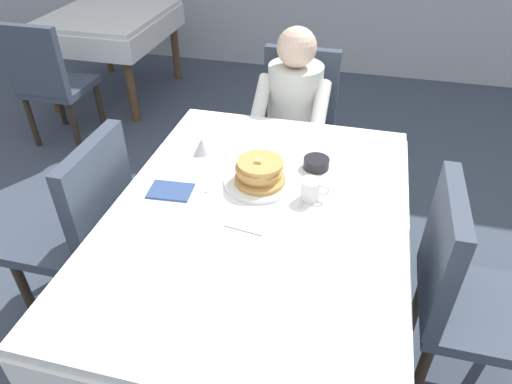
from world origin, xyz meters
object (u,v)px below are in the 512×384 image
(chair_diner, at_px, (297,119))
(chair_left_side, at_px, (86,222))
(syrup_pitcher, at_px, (202,146))
(spoon_near_edge, at_px, (243,229))
(plate_breakfast, at_px, (259,182))
(chair_right_side, at_px, (459,287))
(background_table_far, at_px, (110,25))
(diner_person, at_px, (293,110))
(breakfast_stack, at_px, (259,172))
(background_chair_empty, at_px, (48,78))
(fork_left_of_plate, at_px, (213,180))
(bowl_butter, at_px, (316,163))
(knife_right_of_plate, at_px, (304,193))
(dining_table_main, at_px, (258,229))
(cup_coffee, at_px, (311,189))

(chair_diner, height_order, chair_left_side, same)
(chair_diner, xyz_separation_m, syrup_pitcher, (-0.29, -0.82, 0.25))
(spoon_near_edge, bearing_deg, chair_diner, 98.65)
(chair_left_side, bearing_deg, plate_breakfast, -76.46)
(chair_right_side, distance_m, background_table_far, 3.51)
(diner_person, bearing_deg, plate_breakfast, 90.43)
(chair_diner, distance_m, chair_right_side, 1.43)
(breakfast_stack, xyz_separation_m, background_chair_empty, (-1.83, 1.18, -0.27))
(plate_breakfast, distance_m, syrup_pitcher, 0.35)
(plate_breakfast, distance_m, fork_left_of_plate, 0.19)
(chair_left_side, height_order, bowl_butter, chair_left_side)
(bowl_butter, bearing_deg, fork_left_of_plate, -154.00)
(chair_diner, relative_size, breakfast_stack, 4.52)
(chair_right_side, bearing_deg, background_table_far, -131.15)
(knife_right_of_plate, height_order, background_chair_empty, background_chair_empty)
(dining_table_main, xyz_separation_m, bowl_butter, (0.17, 0.35, 0.11))
(chair_left_side, height_order, fork_left_of_plate, chair_left_side)
(plate_breakfast, relative_size, cup_coffee, 2.48)
(dining_table_main, height_order, chair_left_side, chair_left_side)
(spoon_near_edge, bearing_deg, diner_person, 98.77)
(background_chair_empty, bearing_deg, chair_left_side, -51.00)
(diner_person, bearing_deg, background_table_far, -35.35)
(fork_left_of_plate, xyz_separation_m, knife_right_of_plate, (0.38, 0.00, 0.00))
(chair_diner, relative_size, knife_right_of_plate, 4.65)
(chair_right_side, bearing_deg, chair_left_side, -90.00)
(dining_table_main, height_order, spoon_near_edge, spoon_near_edge)
(dining_table_main, distance_m, plate_breakfast, 0.20)
(syrup_pitcher, relative_size, spoon_near_edge, 0.53)
(chair_right_side, relative_size, breakfast_stack, 4.52)
(chair_right_side, height_order, cup_coffee, chair_right_side)
(bowl_butter, bearing_deg, cup_coffee, -87.70)
(bowl_butter, height_order, syrup_pitcher, syrup_pitcher)
(fork_left_of_plate, bearing_deg, plate_breakfast, -84.89)
(syrup_pitcher, bearing_deg, background_chair_empty, 146.54)
(chair_left_side, height_order, breakfast_stack, chair_left_side)
(chair_diner, bearing_deg, diner_person, 90.00)
(diner_person, height_order, knife_right_of_plate, diner_person)
(chair_right_side, height_order, chair_left_side, same)
(cup_coffee, height_order, knife_right_of_plate, cup_coffee)
(chair_diner, height_order, breakfast_stack, chair_diner)
(background_table_far, bearing_deg, dining_table_main, -50.98)
(diner_person, relative_size, spoon_near_edge, 7.47)
(spoon_near_edge, bearing_deg, chair_left_side, 179.01)
(bowl_butter, xyz_separation_m, syrup_pitcher, (-0.51, -0.00, 0.02))
(diner_person, relative_size, chair_right_side, 1.20)
(diner_person, distance_m, spoon_near_edge, 1.13)
(chair_diner, xyz_separation_m, spoon_near_edge, (0.02, -1.28, 0.21))
(chair_left_side, height_order, syrup_pitcher, chair_left_side)
(plate_breakfast, xyz_separation_m, knife_right_of_plate, (0.19, -0.02, -0.01))
(bowl_butter, relative_size, knife_right_of_plate, 0.55)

